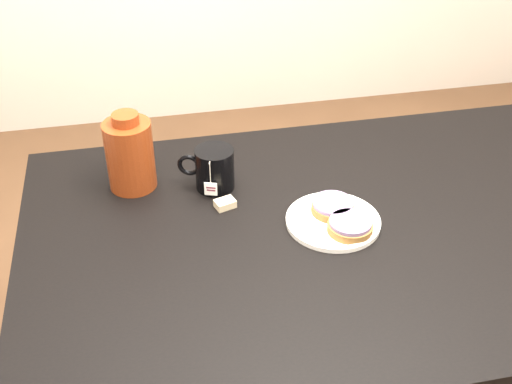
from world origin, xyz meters
TOP-DOWN VIEW (x-y plane):
  - table at (0.00, 0.00)m, footprint 1.40×0.90m
  - plate at (-0.02, 0.01)m, footprint 0.21×0.21m
  - bagel_back at (-0.01, 0.04)m, footprint 0.12×0.12m
  - bagel_front at (0.00, -0.03)m, footprint 0.13×0.13m
  - mug at (-0.25, 0.21)m, footprint 0.14×0.12m
  - teabag_pouch at (-0.24, 0.12)m, footprint 0.05×0.04m
  - bagel_package at (-0.44, 0.25)m, footprint 0.14×0.14m

SIDE VIEW (x-z plane):
  - table at x=0.00m, z-range 0.29..1.04m
  - plate at x=-0.02m, z-range 0.75..0.77m
  - teabag_pouch at x=-0.24m, z-range 0.75..0.77m
  - bagel_front at x=0.00m, z-range 0.76..0.79m
  - bagel_back at x=-0.01m, z-range 0.76..0.79m
  - mug at x=-0.25m, z-range 0.75..0.85m
  - bagel_package at x=-0.44m, z-range 0.74..0.93m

